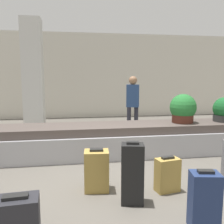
% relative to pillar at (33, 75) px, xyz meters
% --- Properties ---
extents(ground_plane, '(18.00, 18.00, 0.00)m').
position_rel_pillar_xyz_m(ground_plane, '(1.88, -4.16, -1.60)').
color(ground_plane, '#59544C').
extents(back_wall, '(18.00, 0.06, 3.20)m').
position_rel_pillar_xyz_m(back_wall, '(1.88, 2.10, 0.00)').
color(back_wall, beige).
rests_on(back_wall, ground_plane).
extents(carousel, '(6.90, 0.98, 0.61)m').
position_rel_pillar_xyz_m(carousel, '(1.88, -2.73, -1.31)').
color(carousel, '#9E9EA3').
rests_on(carousel, ground_plane).
extents(pillar, '(0.56, 0.56, 3.20)m').
position_rel_pillar_xyz_m(pillar, '(0.00, 0.00, 0.00)').
color(pillar, silver).
rests_on(pillar, ground_plane).
extents(suitcase_1, '(0.35, 0.29, 0.58)m').
position_rel_pillar_xyz_m(suitcase_1, '(1.41, -4.31, -1.32)').
color(suitcase_1, '#A3843D').
rests_on(suitcase_1, ground_plane).
extents(suitcase_2, '(0.31, 0.27, 0.78)m').
position_rel_pillar_xyz_m(suitcase_2, '(1.81, -4.72, -1.22)').
color(suitcase_2, black).
rests_on(suitcase_2, ground_plane).
extents(suitcase_3, '(0.32, 0.27, 0.63)m').
position_rel_pillar_xyz_m(suitcase_3, '(2.40, -5.36, -1.30)').
color(suitcase_3, navy).
rests_on(suitcase_3, ground_plane).
extents(suitcase_4, '(0.35, 0.24, 0.49)m').
position_rel_pillar_xyz_m(suitcase_4, '(2.36, -4.49, -1.37)').
color(suitcase_4, '#A3843D').
rests_on(suitcase_4, ground_plane).
extents(potted_plant_1, '(0.54, 0.54, 0.59)m').
position_rel_pillar_xyz_m(potted_plant_1, '(3.36, -2.74, -0.71)').
color(potted_plant_1, '#4C2319').
rests_on(potted_plant_1, carousel).
extents(traveler_0, '(0.36, 0.29, 1.57)m').
position_rel_pillar_xyz_m(traveler_0, '(2.70, -1.10, -0.67)').
color(traveler_0, '#282833').
rests_on(traveler_0, ground_plane).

